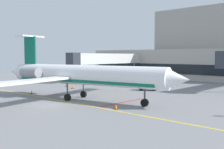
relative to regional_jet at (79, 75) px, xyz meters
name	(u,v)px	position (x,y,z in m)	size (l,w,h in m)	color
ground	(47,105)	(0.17, -5.20, -3.31)	(120.00, 120.00, 0.11)	slate
terminal_building	(218,51)	(1.90, 42.54, 3.54)	(66.84, 14.60, 17.78)	#ADA89E
jet_bridge_east	(106,59)	(-16.47, 22.45, 1.75)	(2.40, 23.17, 6.39)	silver
regional_jet	(79,75)	(0.00, 0.00, 0.00)	(28.47, 23.61, 8.71)	white
baggage_tug	(149,85)	(1.53, 13.96, -2.34)	(3.35, 3.13, 2.04)	#1E4CB2
pushback_tractor	(168,80)	(-0.28, 23.24, -2.30)	(3.07, 2.29, 2.14)	#19389E
belt_loader	(78,79)	(-16.18, 13.62, -2.37)	(2.93, 3.76, 1.94)	#E5B20C
fuel_tank	(147,75)	(-6.33, 24.64, -1.72)	(7.43, 2.70, 2.77)	white
safety_cone_alpha	(73,87)	(-9.95, 7.05, -3.02)	(0.47, 0.47, 0.55)	orange
safety_cone_bravo	(67,85)	(-13.19, 8.27, -3.02)	(0.47, 0.47, 0.55)	orange
safety_cone_charlie	(116,107)	(7.83, -1.58, -3.02)	(0.47, 0.47, 0.55)	orange
safety_cone_delta	(32,92)	(-9.46, -1.33, -3.02)	(0.47, 0.47, 0.55)	orange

